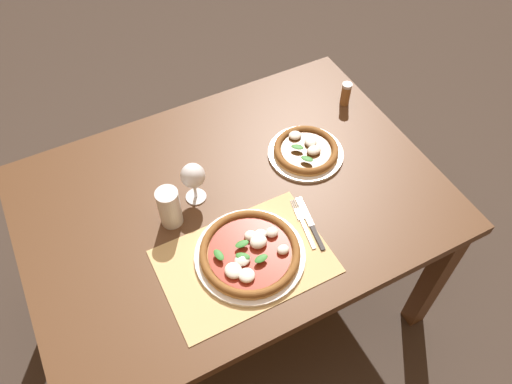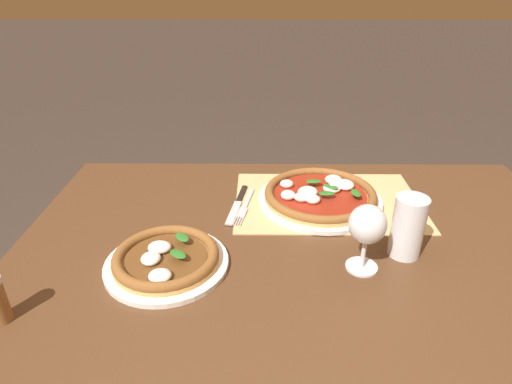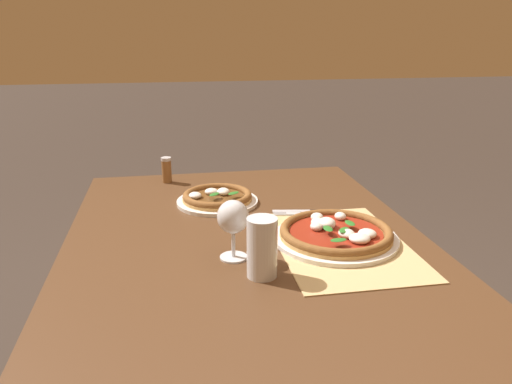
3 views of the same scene
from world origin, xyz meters
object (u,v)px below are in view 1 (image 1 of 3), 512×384
object	(u,v)px
knife	(310,223)
pizza_far	(306,151)
pizza_near	(250,253)
pepper_shaker	(346,94)
wine_glass	(193,177)
fork	(303,223)
pint_glass	(169,207)

from	to	relation	value
knife	pizza_far	bearing A→B (deg)	61.97
pizza_near	pepper_shaker	bearing A→B (deg)	35.01
pizza_far	wine_glass	bearing A→B (deg)	179.81
pizza_far	knife	xyz separation A→B (m)	(-0.14, -0.27, -0.01)
fork	knife	world-z (taller)	knife
pizza_far	pint_glass	bearing A→B (deg)	-174.88
pint_glass	knife	bearing A→B (deg)	-29.46
pizza_near	knife	bearing A→B (deg)	5.13
pizza_far	wine_glass	world-z (taller)	wine_glass
pepper_shaker	pizza_near	bearing A→B (deg)	-144.99
wine_glass	pepper_shaker	xyz separation A→B (m)	(0.70, 0.16, -0.06)
pint_glass	fork	bearing A→B (deg)	-29.59
pint_glass	pepper_shaker	distance (m)	0.84
pizza_far	pint_glass	distance (m)	0.54
fork	knife	size ratio (longest dim) A/B	0.93
pint_glass	fork	xyz separation A→B (m)	(0.37, -0.21, -0.06)
wine_glass	pint_glass	bearing A→B (deg)	-155.13
fork	knife	distance (m)	0.02
pint_glass	pepper_shaker	size ratio (longest dim) A/B	1.49
wine_glass	pepper_shaker	size ratio (longest dim) A/B	1.60
pizza_near	pint_glass	distance (m)	0.29
pizza_far	wine_glass	size ratio (longest dim) A/B	1.75
pizza_far	pepper_shaker	size ratio (longest dim) A/B	2.79
knife	pint_glass	bearing A→B (deg)	150.54
pizza_near	wine_glass	world-z (taller)	wine_glass
pint_glass	knife	size ratio (longest dim) A/B	0.67
pizza_near	pepper_shaker	xyz separation A→B (m)	(0.65, 0.45, 0.03)
pizza_near	knife	world-z (taller)	pizza_near
pizza_far	pint_glass	world-z (taller)	pint_glass
pizza_near	pizza_far	world-z (taller)	pizza_near
pizza_far	pepper_shaker	world-z (taller)	pepper_shaker
knife	fork	bearing A→B (deg)	152.80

